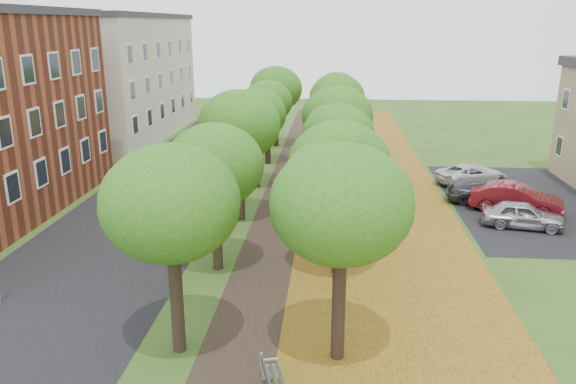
% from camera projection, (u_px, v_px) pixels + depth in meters
% --- Properties ---
extents(ground, '(120.00, 120.00, 0.00)m').
position_uv_depth(ground, '(251.00, 353.00, 16.99)').
color(ground, '#2D4C19').
rests_on(ground, ground).
extents(street_asphalt, '(8.00, 70.00, 0.01)m').
position_uv_depth(street_asphalt, '(158.00, 199.00, 31.87)').
color(street_asphalt, black).
rests_on(street_asphalt, ground).
extents(footpath, '(3.20, 70.00, 0.01)m').
position_uv_depth(footpath, '(289.00, 202.00, 31.30)').
color(footpath, black).
rests_on(footpath, ground).
extents(leaf_verge, '(7.50, 70.00, 0.01)m').
position_uv_depth(leaf_verge, '(379.00, 204.00, 30.93)').
color(leaf_verge, olive).
rests_on(leaf_verge, ground).
extents(parking_lot, '(9.00, 16.00, 0.01)m').
position_uv_depth(parking_lot, '(532.00, 203.00, 31.24)').
color(parking_lot, black).
rests_on(parking_lot, ground).
extents(tree_row_west, '(3.85, 33.85, 6.16)m').
position_uv_depth(tree_row_west, '(248.00, 122.00, 30.18)').
color(tree_row_west, black).
rests_on(tree_row_west, ground).
extents(tree_row_east, '(3.85, 33.85, 6.16)m').
position_uv_depth(tree_row_east, '(338.00, 123.00, 29.81)').
color(tree_row_east, black).
rests_on(tree_row_east, ground).
extents(building_cream, '(10.30, 20.30, 10.40)m').
position_uv_depth(building_cream, '(108.00, 76.00, 48.27)').
color(building_cream, beige).
rests_on(building_cream, ground).
extents(bench, '(0.98, 1.84, 0.84)m').
position_uv_depth(bench, '(274.00, 383.00, 14.87)').
color(bench, '#2A352B').
rests_on(bench, ground).
extents(car_silver, '(4.07, 2.30, 1.31)m').
position_uv_depth(car_silver, '(523.00, 215.00, 27.25)').
color(car_silver, '#A2A2A6').
rests_on(car_silver, ground).
extents(car_red, '(4.89, 3.08, 1.52)m').
position_uv_depth(car_red, '(516.00, 198.00, 29.43)').
color(car_red, maroon).
rests_on(car_red, ground).
extents(car_grey, '(4.72, 2.38, 1.32)m').
position_uv_depth(car_grey, '(488.00, 192.00, 30.95)').
color(car_grey, '#2E2D32').
rests_on(car_grey, ground).
extents(car_white, '(4.97, 3.74, 1.25)m').
position_uv_depth(car_white, '(472.00, 174.00, 34.65)').
color(car_white, silver).
rests_on(car_white, ground).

